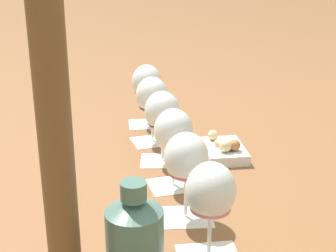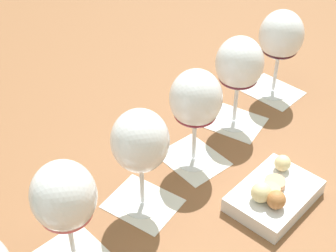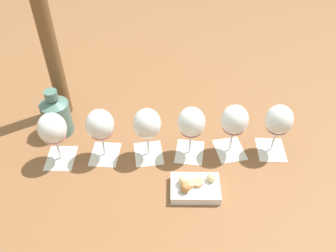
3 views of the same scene
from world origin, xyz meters
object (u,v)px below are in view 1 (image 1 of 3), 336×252
at_px(wine_glass_0, 211,194).
at_px(wine_glass_5, 147,84).
at_px(ceramic_vase, 135,236).
at_px(snack_dish, 224,150).
at_px(wine_glass_2, 173,134).
at_px(wine_glass_3, 162,114).
at_px(wine_glass_4, 152,98).
at_px(wine_glass_1, 186,161).

relative_size(wine_glass_0, wine_glass_5, 1.00).
bearing_deg(ceramic_vase, wine_glass_0, -56.85).
xyz_separation_m(wine_glass_0, snack_dish, (0.46, 0.02, -0.11)).
bearing_deg(wine_glass_0, wine_glass_2, 24.35).
distance_m(wine_glass_0, ceramic_vase, 0.15).
xyz_separation_m(wine_glass_3, ceramic_vase, (-0.48, -0.06, -0.05)).
relative_size(wine_glass_4, ceramic_vase, 1.05).
xyz_separation_m(wine_glass_0, wine_glass_3, (0.40, 0.18, -0.00)).
xyz_separation_m(wine_glass_1, ceramic_vase, (-0.21, 0.05, -0.05)).
xyz_separation_m(wine_glass_4, snack_dish, (-0.06, -0.21, -0.11)).
bearing_deg(wine_glass_3, ceramic_vase, -172.81).
distance_m(wine_glass_2, snack_dish, 0.24).
bearing_deg(snack_dish, wine_glass_5, 52.96).
bearing_deg(wine_glass_0, wine_glass_4, 24.16).
relative_size(wine_glass_2, wine_glass_3, 1.00).
height_order(wine_glass_5, snack_dish, wine_glass_5).
relative_size(wine_glass_0, snack_dish, 1.06).
height_order(wine_glass_4, snack_dish, wine_glass_4).
relative_size(wine_glass_2, ceramic_vase, 1.05).
distance_m(wine_glass_5, snack_dish, 0.35).
distance_m(wine_glass_1, snack_dish, 0.35).
xyz_separation_m(wine_glass_0, wine_glass_5, (0.66, 0.29, -0.00)).
height_order(wine_glass_2, wine_glass_3, same).
bearing_deg(wine_glass_5, wine_glass_3, -157.51).
bearing_deg(wine_glass_4, wine_glass_0, -155.84).
height_order(wine_glass_0, wine_glass_1, same).
bearing_deg(wine_glass_0, wine_glass_3, 23.98).
xyz_separation_m(wine_glass_2, wine_glass_4, (0.26, 0.11, 0.00)).
relative_size(wine_glass_3, snack_dish, 1.06).
relative_size(wine_glass_5, snack_dish, 1.06).
distance_m(wine_glass_0, snack_dish, 0.48).
xyz_separation_m(wine_glass_0, wine_glass_1, (0.13, 0.07, -0.00)).
distance_m(wine_glass_4, wine_glass_5, 0.14).
bearing_deg(wine_glass_2, wine_glass_0, -155.65).
height_order(wine_glass_2, wine_glass_5, same).
bearing_deg(wine_glass_5, snack_dish, -127.04).
relative_size(wine_glass_2, snack_dish, 1.06).
bearing_deg(wine_glass_4, wine_glass_5, 20.32).
relative_size(wine_glass_4, snack_dish, 1.06).
bearing_deg(wine_glass_1, wine_glass_0, -152.84).
height_order(wine_glass_0, wine_glass_3, same).
relative_size(wine_glass_0, wine_glass_2, 1.00).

